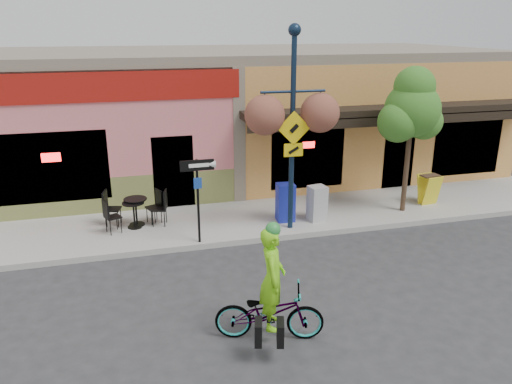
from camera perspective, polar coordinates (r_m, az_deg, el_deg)
The scene contains 14 objects.
ground at distance 12.83m, azimuth 6.04°, elevation -6.17°, with size 90.00×90.00×0.00m, color #2D2D30.
sidewalk at distance 14.53m, azimuth 3.27°, elevation -2.72°, with size 24.00×3.00×0.15m, color #9E9B93.
curb at distance 13.26m, azimuth 5.21°, elevation -4.92°, with size 24.00×0.12×0.15m, color #A8A59E.
building at distance 19.09m, azimuth -1.78°, elevation 9.24°, with size 18.20×8.20×4.50m, color #D6696E, non-canonical shape.
bicycle at distance 9.08m, azimuth 1.52°, elevation -13.63°, with size 0.67×1.93×1.02m, color maroon.
cyclist_rider at distance 8.87m, azimuth 1.86°, elevation -11.25°, with size 0.68×0.45×1.87m, color #7BDC17.
lamp_post at distance 12.76m, azimuth 4.16°, elevation 6.90°, with size 1.68×0.67×5.25m, color #112136, non-canonical shape.
one_way_sign at distance 12.32m, azimuth -6.63°, elevation -1.11°, with size 0.82×0.18×2.15m, color black, non-canonical shape.
cafe_set_left at distance 13.73m, azimuth -13.80°, elevation -2.14°, with size 1.55×0.78×0.93m, color black, non-canonical shape.
cafe_set_right at distance 13.87m, azimuth -13.57°, elevation -1.77°, with size 1.66×0.83×1.00m, color black, non-canonical shape.
newspaper_box_blue at distance 13.81m, azimuth 3.38°, elevation -1.19°, with size 0.48×0.43×1.07m, color #1B26A3, non-canonical shape.
newspaper_box_grey at distance 13.94m, azimuth 7.00°, elevation -1.29°, with size 0.46×0.42×0.98m, color #ABABAB, non-canonical shape.
street_tree at distance 14.76m, azimuth 17.10°, elevation 5.66°, with size 1.64×1.64×4.20m, color #3D7A26, non-canonical shape.
sandwich_board at distance 15.88m, azimuth 19.52°, elevation 0.12°, with size 0.55×0.40×0.92m, color yellow, non-canonical shape.
Camera 1 is at (-4.27, -10.85, 5.35)m, focal length 35.00 mm.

